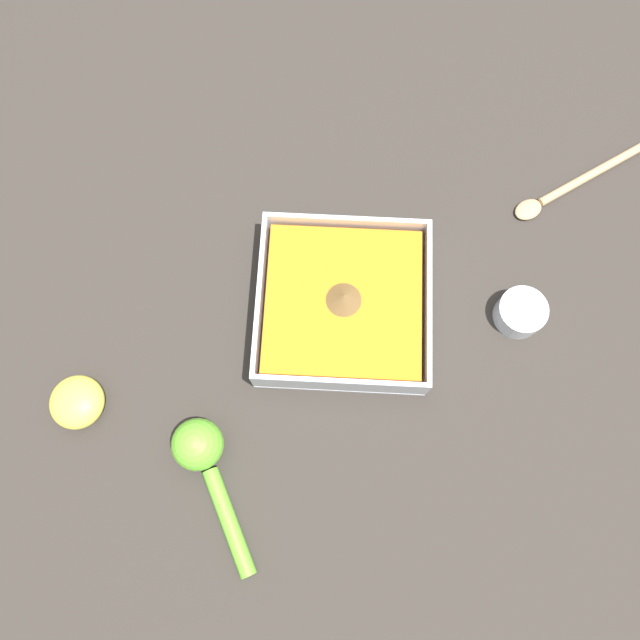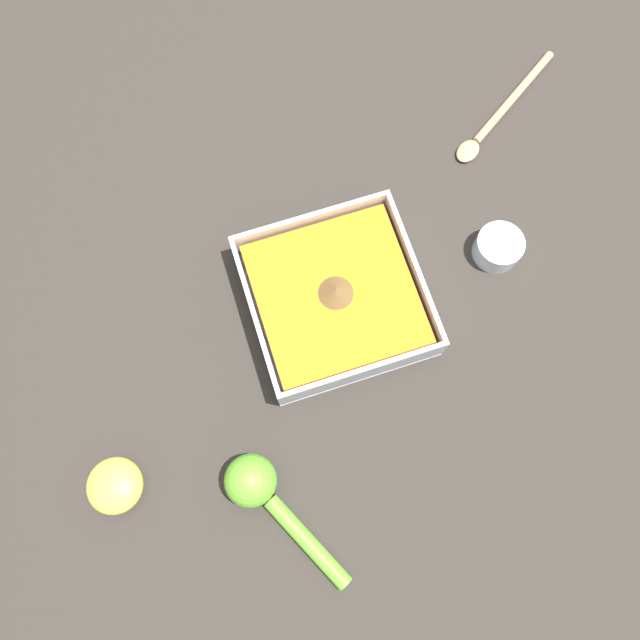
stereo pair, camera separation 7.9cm
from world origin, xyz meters
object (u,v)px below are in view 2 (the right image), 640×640
at_px(spice_bowl, 498,248).
at_px(wooden_spoon, 501,112).
at_px(square_dish, 335,298).
at_px(lemon_half, 115,486).
at_px(lemon_squeezer, 260,491).

xyz_separation_m(spice_bowl, wooden_spoon, (0.09, 0.20, -0.01)).
relative_size(square_dish, wooden_spoon, 1.07).
bearing_deg(wooden_spoon, lemon_half, -4.77).
distance_m(lemon_squeezer, wooden_spoon, 0.62).
bearing_deg(spice_bowl, wooden_spoon, 65.76).
height_order(lemon_squeezer, lemon_half, lemon_squeezer).
height_order(spice_bowl, lemon_half, lemon_half).
relative_size(spice_bowl, lemon_half, 0.94).
distance_m(square_dish, spice_bowl, 0.23).
bearing_deg(lemon_squeezer, lemon_half, 43.91).
height_order(lemon_half, wooden_spoon, lemon_half).
bearing_deg(spice_bowl, lemon_squeezer, -152.35).
relative_size(square_dish, spice_bowl, 3.43).
distance_m(lemon_squeezer, lemon_half, 0.18).
bearing_deg(square_dish, lemon_squeezer, -128.43).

